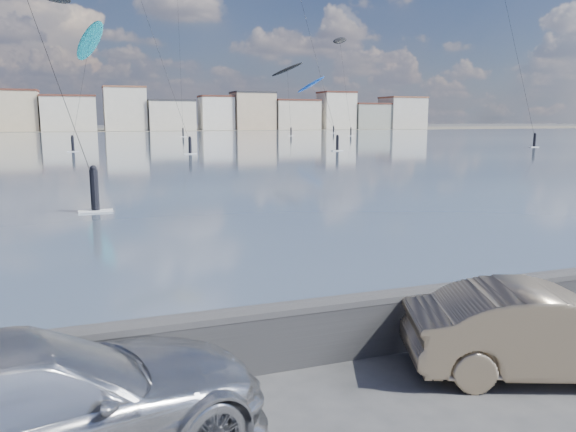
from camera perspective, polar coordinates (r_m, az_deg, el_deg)
The scene contains 10 objects.
bay_water at distance 96.84m, azimuth -18.69°, elevation 7.05°, with size 500.00×177.00×0.00m, color #394A67.
far_shore_strip at distance 205.28m, azimuth -19.50°, elevation 8.23°, with size 500.00×60.00×0.00m, color #4C473D.
seawall at distance 8.92m, azimuth -3.26°, elevation -12.06°, with size 400.00×0.36×1.08m.
far_buildings at distance 191.28m, azimuth -19.16°, elevation 9.98°, with size 240.79×13.26×14.60m.
car_silver at distance 6.97m, azimuth -25.55°, elevation -17.49°, with size 2.29×5.64×1.64m, color #B5B7BD.
car_champagne at distance 9.63m, azimuth 24.75°, elevation -10.59°, with size 1.47×4.21×1.39m, color tan.
kitesurfer_3 at distance 136.66m, azimuth 5.30°, elevation 17.24°, with size 7.79×12.88×23.41m.
kitesurfer_7 at distance 84.71m, azimuth -19.52°, elevation 16.29°, with size 6.15×17.87×17.07m.
kitesurfer_17 at distance 135.29m, azimuth -0.09°, elevation 14.56°, with size 7.71×10.37×17.20m.
kitesurfer_20 at distance 166.45m, azimuth 2.35°, elevation 13.13°, with size 8.13×18.08×16.31m.
Camera 1 is at (-2.35, -5.23, 3.91)m, focal length 35.00 mm.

